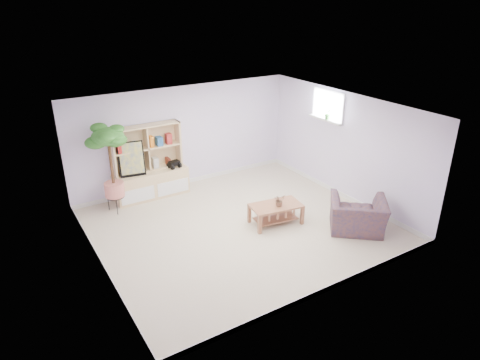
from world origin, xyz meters
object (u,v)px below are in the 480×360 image
floor_tree (112,169)px  armchair (358,213)px  storage_unit (149,162)px  coffee_table (276,214)px

floor_tree → armchair: (3.77, -3.32, -0.58)m
storage_unit → armchair: size_ratio=1.59×
coffee_table → armchair: (1.17, -1.08, 0.18)m
coffee_table → floor_tree: size_ratio=0.53×
storage_unit → coffee_table: (1.68, -2.53, -0.63)m
coffee_table → floor_tree: bearing=147.7°
storage_unit → floor_tree: (-0.92, -0.29, 0.13)m
armchair → storage_unit: bearing=-11.4°
floor_tree → armchair: size_ratio=1.84×
floor_tree → armchair: 5.05m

